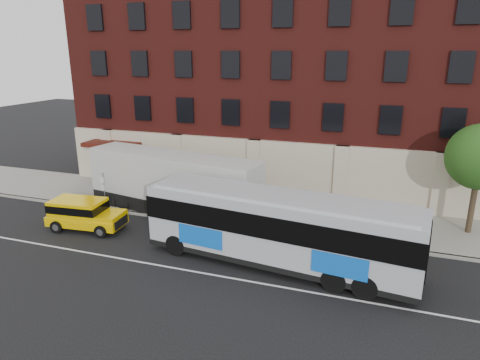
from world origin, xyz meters
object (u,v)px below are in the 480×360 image
(shipping_container, at_px, (173,185))
(yellow_suv, at_px, (83,213))
(sign_pole, at_px, (104,189))
(city_bus, at_px, (278,227))

(shipping_container, bearing_deg, yellow_suv, -134.87)
(yellow_suv, relative_size, shipping_container, 0.39)
(sign_pole, xyz_separation_m, city_bus, (12.59, -3.68, 0.55))
(yellow_suv, bearing_deg, sign_pole, 104.04)
(city_bus, distance_m, yellow_suv, 11.87)
(city_bus, bearing_deg, yellow_suv, 177.19)
(sign_pole, height_order, city_bus, city_bus)
(sign_pole, bearing_deg, shipping_container, 9.69)
(sign_pole, bearing_deg, yellow_suv, -75.96)
(sign_pole, relative_size, shipping_container, 0.21)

